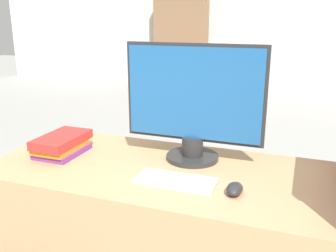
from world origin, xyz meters
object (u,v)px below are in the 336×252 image
object	(u,v)px
keyboard	(176,181)
monitor	(193,103)
book_stack	(62,145)
mouse	(235,189)

from	to	relation	value
keyboard	monitor	bearing A→B (deg)	92.88
book_stack	monitor	bearing A→B (deg)	14.32
monitor	mouse	distance (m)	0.43
keyboard	mouse	distance (m)	0.23
monitor	book_stack	distance (m)	0.63
mouse	monitor	bearing A→B (deg)	130.89
monitor	keyboard	world-z (taller)	monitor
monitor	keyboard	size ratio (longest dim) A/B	2.00
monitor	mouse	bearing A→B (deg)	-49.11
mouse	book_stack	bearing A→B (deg)	171.11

